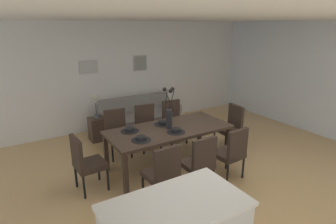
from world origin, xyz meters
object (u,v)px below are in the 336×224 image
object	(u,v)px
dining_chair_head_east	(231,125)
dining_chair_far_left	(200,161)
dining_chair_far_right	(147,125)
bowl_near_right	(130,129)
side_table	(98,129)
framed_picture_left	(89,67)
dining_chair_mid_right	(173,119)
dining_chair_head_west	(85,161)
dining_table	(169,132)
dining_chair_mid_left	(232,151)
bowl_near_left	(141,138)
table_lamp	(96,102)
bowl_far_right	(163,122)
sofa	(140,119)
centerpiece_vase	(169,113)
bowl_far_left	(176,130)
framed_picture_center	(140,63)
dining_chair_near_left	(163,171)
dining_chair_near_right	(117,131)

from	to	relation	value
dining_chair_head_east	dining_chair_far_left	bearing A→B (deg)	-148.83
dining_chair_far_right	bowl_near_right	world-z (taller)	dining_chair_far_right
side_table	framed_picture_left	world-z (taller)	framed_picture_left
dining_chair_mid_right	dining_chair_head_west	world-z (taller)	same
dining_table	dining_chair_mid_left	xyz separation A→B (m)	(0.65, -0.93, -0.16)
dining_chair_head_west	bowl_near_left	distance (m)	0.92
table_lamp	dining_chair_mid_right	bearing A→B (deg)	-33.76
bowl_near_left	side_table	size ratio (longest dim) A/B	0.33
dining_chair_head_east	bowl_far_right	size ratio (longest dim) A/B	5.41
sofa	bowl_near_right	bearing A→B (deg)	-120.49
centerpiece_vase	sofa	size ratio (longest dim) A/B	0.40
table_lamp	framed_picture_left	world-z (taller)	framed_picture_left
dining_chair_far_right	bowl_far_left	world-z (taller)	dining_chair_far_right
bowl_near_left	side_table	bearing A→B (deg)	92.34
bowl_far_left	dining_chair_mid_left	bearing A→B (deg)	-47.39
centerpiece_vase	framed_picture_center	size ratio (longest dim) A/B	1.84
dining_chair_near_left	centerpiece_vase	xyz separation A→B (m)	(0.65, 0.90, 0.51)
bowl_near_right	bowl_far_left	distance (m)	0.80
framed_picture_center	dining_chair_near_left	bearing A→B (deg)	-111.11
dining_chair_far_right	bowl_far_left	distance (m)	1.18
dining_table	framed_picture_center	xyz separation A→B (m)	(0.66, 2.50, 0.90)
dining_chair_far_right	bowl_far_left	bearing A→B (deg)	-91.00
dining_table	framed_picture_center	size ratio (longest dim) A/B	5.50
dining_chair_mid_left	side_table	size ratio (longest dim) A/B	1.77
centerpiece_vase	framed_picture_center	bearing A→B (deg)	75.19
dining_table	dining_chair_near_right	world-z (taller)	dining_chair_near_right
dining_chair_head_west	bowl_near_right	distance (m)	0.93
dining_chair_far_right	bowl_near_right	bearing A→B (deg)	-134.33
dining_chair_near_left	dining_chair_head_east	world-z (taller)	same
dining_chair_near_right	dining_chair_mid_left	world-z (taller)	same
dining_chair_far_right	bowl_far_left	size ratio (longest dim) A/B	5.41
dining_chair_near_right	dining_chair_mid_right	size ratio (longest dim) A/B	1.00
dining_chair_far_right	dining_chair_mid_right	bearing A→B (deg)	-0.29
framed_picture_left	centerpiece_vase	bearing A→B (deg)	-75.15
dining_chair_mid_left	dining_chair_head_east	size ratio (longest dim) A/B	1.00
bowl_near_right	bowl_far_right	bearing A→B (deg)	0.00
dining_table	dining_chair_head_west	xyz separation A→B (m)	(-1.52, -0.02, -0.16)
bowl_near_right	bowl_far_right	world-z (taller)	same
dining_chair_head_west	bowl_far_right	xyz separation A→B (m)	(1.52, 0.24, 0.27)
dining_chair_far_right	bowl_near_left	world-z (taller)	dining_chair_far_right
dining_chair_near_left	side_table	world-z (taller)	dining_chair_near_left
sofa	framed_picture_center	xyz separation A→B (m)	(0.32, 0.57, 1.29)
dining_table	framed_picture_left	world-z (taller)	framed_picture_left
sofa	framed_picture_center	size ratio (longest dim) A/B	4.61
dining_chair_head_east	bowl_near_left	world-z (taller)	dining_chair_head_east
dining_chair_head_east	bowl_near_left	size ratio (longest dim) A/B	5.41
dining_chair_mid_left	bowl_far_left	size ratio (longest dim) A/B	5.41
dining_chair_mid_left	bowl_far_left	bearing A→B (deg)	132.61
dining_chair_head_west	bowl_near_right	xyz separation A→B (m)	(0.86, 0.24, 0.27)
dining_chair_head_east	bowl_far_left	distance (m)	1.56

